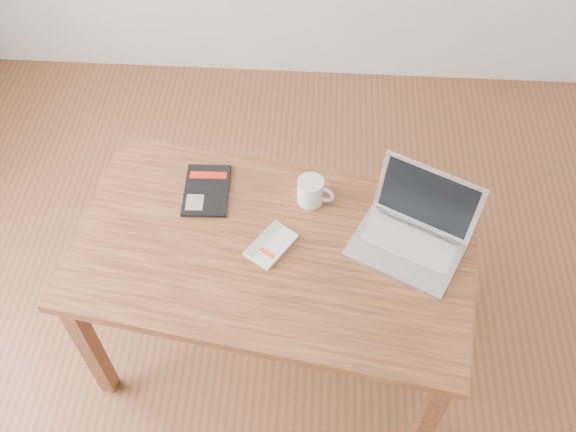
# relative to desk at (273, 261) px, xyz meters

# --- Properties ---
(room) EXTENTS (4.04, 4.04, 2.70)m
(room) POSITION_rel_desk_xyz_m (-0.04, -0.16, 0.69)
(room) COLOR brown
(room) RESTS_ON ground
(desk) EXTENTS (1.49, 1.00, 0.75)m
(desk) POSITION_rel_desk_xyz_m (0.00, 0.00, 0.00)
(desk) COLOR brown
(desk) RESTS_ON ground
(white_guidebook) EXTENTS (0.19, 0.21, 0.02)m
(white_guidebook) POSITION_rel_desk_xyz_m (-0.00, 0.00, 0.10)
(white_guidebook) COLOR silver
(white_guidebook) RESTS_ON desk
(black_guidebook) EXTENTS (0.17, 0.25, 0.01)m
(black_guidebook) POSITION_rel_desk_xyz_m (-0.26, 0.23, 0.10)
(black_guidebook) COLOR black
(black_guidebook) RESTS_ON desk
(laptop) EXTENTS (0.46, 0.43, 0.25)m
(laptop) POSITION_rel_desk_xyz_m (0.48, 0.06, 0.14)
(laptop) COLOR silver
(laptop) RESTS_ON desk
(coffee_mug) EXTENTS (0.14, 0.10, 0.10)m
(coffee_mug) POSITION_rel_desk_xyz_m (0.12, 0.21, 0.14)
(coffee_mug) COLOR white
(coffee_mug) RESTS_ON desk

